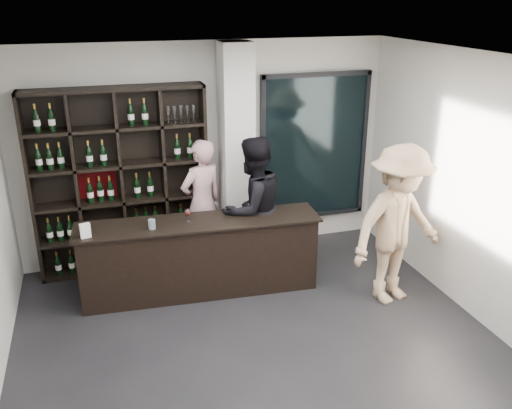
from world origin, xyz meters
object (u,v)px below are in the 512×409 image
object	(u,v)px
wine_shelf	(121,182)
tasting_counter	(200,257)
taster_pink	(202,203)
taster_black	(253,209)
customer	(398,225)

from	to	relation	value
wine_shelf	tasting_counter	size ratio (longest dim) A/B	0.83
wine_shelf	taster_pink	xyz separation A→B (m)	(1.00, -0.17, -0.34)
taster_black	customer	xyz separation A→B (m)	(1.42, -1.06, 0.03)
tasting_counter	taster_black	world-z (taller)	taster_black
wine_shelf	taster_black	world-z (taller)	wine_shelf
tasting_counter	customer	distance (m)	2.36
tasting_counter	wine_shelf	bearing A→B (deg)	134.54
wine_shelf	tasting_counter	xyz separation A→B (m)	(0.80, -0.94, -0.73)
customer	taster_black	bearing A→B (deg)	130.72
taster_pink	taster_black	world-z (taller)	taster_black
wine_shelf	customer	size ratio (longest dim) A/B	1.25
wine_shelf	taster_pink	bearing A→B (deg)	-9.37
wine_shelf	taster_black	bearing A→B (deg)	-25.03
tasting_counter	taster_black	size ratio (longest dim) A/B	1.56
taster_black	customer	distance (m)	1.77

